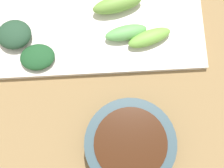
% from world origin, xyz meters
% --- Properties ---
extents(tabletop, '(2.10, 2.10, 0.02)m').
position_xyz_m(tabletop, '(0.00, 0.00, 0.01)').
color(tabletop, olive).
rests_on(tabletop, ground).
extents(sauce_bowl, '(0.15, 0.15, 0.05)m').
position_xyz_m(sauce_bowl, '(-0.12, -0.03, 0.04)').
color(sauce_bowl, '#314952').
rests_on(sauce_bowl, tabletop).
extents(serving_plate, '(0.15, 0.37, 0.01)m').
position_xyz_m(serving_plate, '(0.08, 0.01, 0.03)').
color(serving_plate, silver).
rests_on(serving_plate, tabletop).
extents(broccoli_leafy_0, '(0.05, 0.06, 0.02)m').
position_xyz_m(broccoli_leafy_0, '(0.04, 0.12, 0.04)').
color(broccoli_leafy_0, '#1D4D26').
rests_on(broccoli_leafy_0, serving_plate).
extents(broccoli_stalk_1, '(0.05, 0.08, 0.02)m').
position_xyz_m(broccoli_stalk_1, '(0.06, -0.08, 0.04)').
color(broccoli_stalk_1, '#76B546').
rests_on(broccoli_stalk_1, serving_plate).
extents(broccoli_leafy_2, '(0.06, 0.07, 0.03)m').
position_xyz_m(broccoli_leafy_2, '(0.08, 0.16, 0.05)').
color(broccoli_leafy_2, '#24452E').
rests_on(broccoli_leafy_2, serving_plate).
extents(broccoli_stalk_3, '(0.05, 0.09, 0.03)m').
position_xyz_m(broccoli_stalk_3, '(0.13, -0.02, 0.05)').
color(broccoli_stalk_3, '#72A343').
rests_on(broccoli_stalk_3, serving_plate).
extents(broccoli_stalk_4, '(0.04, 0.08, 0.02)m').
position_xyz_m(broccoli_stalk_4, '(0.07, -0.04, 0.04)').
color(broccoli_stalk_4, '#63AE59').
rests_on(broccoli_stalk_4, serving_plate).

